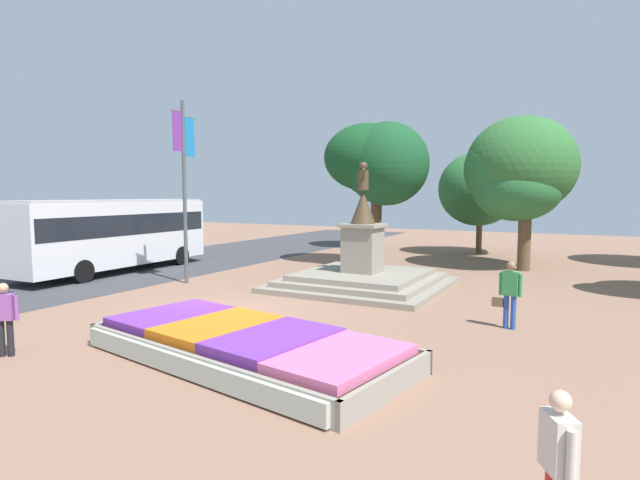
% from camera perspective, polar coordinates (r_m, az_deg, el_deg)
% --- Properties ---
extents(ground_plane, '(73.05, 73.05, 0.00)m').
position_cam_1_polar(ground_plane, '(14.50, -11.38, -8.41)').
color(ground_plane, '#8C6651').
extents(street_asphalt_strip, '(7.94, 63.92, 0.01)m').
position_cam_1_polar(street_asphalt_strip, '(21.41, -30.64, -4.61)').
color(street_asphalt_strip, '#3D3D42').
rests_on(street_asphalt_strip, ground_plane).
extents(flower_planter, '(7.37, 4.19, 0.63)m').
position_cam_1_polar(flower_planter, '(10.66, -8.77, -11.75)').
color(flower_planter, '#38281C').
rests_on(flower_planter, ground_plane).
extents(statue_monument, '(5.78, 5.78, 4.56)m').
position_cam_1_polar(statue_monument, '(18.36, 4.88, -3.53)').
color(statue_monument, gray).
rests_on(statue_monument, ground_plane).
extents(banner_pole, '(0.23, 1.10, 6.88)m').
position_cam_1_polar(banner_pole, '(19.60, -15.24, 6.21)').
color(banner_pole, '#4C5156').
rests_on(banner_pole, ground_plane).
extents(city_bus, '(2.96, 9.29, 3.16)m').
position_cam_1_polar(city_bus, '(23.61, -22.65, 1.01)').
color(city_bus, silver).
rests_on(city_bus, ground_plane).
extents(pedestrian_with_handbag, '(0.73, 0.27, 1.72)m').
position_cam_1_polar(pedestrian_with_handbag, '(13.49, 20.84, -5.45)').
color(pedestrian_with_handbag, '#264CA5').
rests_on(pedestrian_with_handbag, ground_plane).
extents(pedestrian_near_planter, '(0.49, 0.39, 1.56)m').
position_cam_1_polar(pedestrian_near_planter, '(12.42, -32.36, -7.21)').
color(pedestrian_near_planter, black).
rests_on(pedestrian_near_planter, ground_plane).
extents(pedestrian_crossing_plaza, '(0.38, 0.51, 1.57)m').
position_cam_1_polar(pedestrian_crossing_plaza, '(5.61, 25.53, -21.69)').
color(pedestrian_crossing_plaza, red).
rests_on(pedestrian_crossing_plaza, ground_plane).
extents(kerb_bollard_mid_a, '(0.13, 0.13, 0.78)m').
position_cam_1_polar(kerb_bollard_mid_a, '(16.32, -31.78, -6.09)').
color(kerb_bollard_mid_a, '#2D2D33').
rests_on(kerb_bollard_mid_a, ground_plane).
extents(park_tree_behind_statue, '(4.88, 5.17, 6.92)m').
position_cam_1_polar(park_tree_behind_statue, '(24.40, 21.62, 7.31)').
color(park_tree_behind_statue, brown).
rests_on(park_tree_behind_statue, ground_plane).
extents(park_tree_street_side, '(4.87, 5.14, 5.80)m').
position_cam_1_polar(park_tree_street_side, '(29.72, 18.42, 5.69)').
color(park_tree_street_side, brown).
rests_on(park_tree_street_side, ground_plane).
extents(park_tree_mid_canopy, '(4.58, 4.41, 7.19)m').
position_cam_1_polar(park_tree_mid_canopy, '(31.88, 6.56, 8.18)').
color(park_tree_mid_canopy, '#4C3823').
rests_on(park_tree_mid_canopy, ground_plane).
extents(park_tree_distant, '(5.09, 3.96, 6.79)m').
position_cam_1_polar(park_tree_distant, '(24.12, 6.59, 8.94)').
color(park_tree_distant, brown).
rests_on(park_tree_distant, ground_plane).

